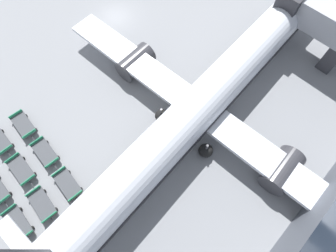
{
  "coord_description": "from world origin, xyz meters",
  "views": [
    {
      "loc": [
        23.79,
        -14.57,
        24.46
      ],
      "look_at": [
        16.44,
        -7.11,
        2.29
      ],
      "focal_mm": 28.0,
      "sensor_mm": 36.0,
      "label": 1
    }
  ],
  "objects_px": {
    "baggage_dolly_row_near_col_c": "(18,223)",
    "baggage_dolly_row_mid_a_col_b": "(21,170)",
    "baggage_dolly_row_mid_b_col_a": "(24,125)",
    "baggage_dolly_row_mid_a_col_c": "(42,204)",
    "airplane": "(207,99)",
    "baggage_dolly_row_mid_b_col_b": "(45,153)",
    "baggage_dolly_row_mid_b_col_c": "(68,184)"
  },
  "relations": [
    {
      "from": "baggage_dolly_row_mid_a_col_c",
      "to": "baggage_dolly_row_mid_b_col_b",
      "type": "height_order",
      "value": "same"
    },
    {
      "from": "baggage_dolly_row_mid_b_col_a",
      "to": "baggage_dolly_row_mid_a_col_c",
      "type": "bearing_deg",
      "value": -21.23
    },
    {
      "from": "baggage_dolly_row_near_col_c",
      "to": "baggage_dolly_row_mid_b_col_a",
      "type": "height_order",
      "value": "same"
    },
    {
      "from": "airplane",
      "to": "baggage_dolly_row_mid_b_col_a",
      "type": "xyz_separation_m",
      "value": [
        -12.0,
        -14.14,
        -2.38
      ]
    },
    {
      "from": "baggage_dolly_row_mid_b_col_a",
      "to": "baggage_dolly_row_mid_b_col_c",
      "type": "xyz_separation_m",
      "value": [
        8.13,
        -0.44,
        0.0
      ]
    },
    {
      "from": "baggage_dolly_row_mid_a_col_b",
      "to": "baggage_dolly_row_mid_a_col_c",
      "type": "bearing_deg",
      "value": -5.67
    },
    {
      "from": "airplane",
      "to": "baggage_dolly_row_mid_b_col_c",
      "type": "bearing_deg",
      "value": -104.85
    },
    {
      "from": "baggage_dolly_row_mid_a_col_b",
      "to": "baggage_dolly_row_mid_b_col_a",
      "type": "relative_size",
      "value": 0.99
    },
    {
      "from": "baggage_dolly_row_near_col_c",
      "to": "baggage_dolly_row_mid_a_col_b",
      "type": "bearing_deg",
      "value": 144.82
    },
    {
      "from": "baggage_dolly_row_near_col_c",
      "to": "baggage_dolly_row_mid_b_col_b",
      "type": "xyz_separation_m",
      "value": [
        -3.77,
        5.33,
        0.0
      ]
    },
    {
      "from": "baggage_dolly_row_near_col_c",
      "to": "baggage_dolly_row_mid_a_col_b",
      "type": "xyz_separation_m",
      "value": [
        -3.95,
        2.78,
        0.0
      ]
    },
    {
      "from": "airplane",
      "to": "baggage_dolly_row_mid_b_col_b",
      "type": "relative_size",
      "value": 11.95
    },
    {
      "from": "baggage_dolly_row_mid_a_col_b",
      "to": "airplane",
      "type": "bearing_deg",
      "value": 64.32
    },
    {
      "from": "baggage_dolly_row_near_col_c",
      "to": "baggage_dolly_row_mid_b_col_c",
      "type": "bearing_deg",
      "value": 86.78
    },
    {
      "from": "baggage_dolly_row_near_col_c",
      "to": "baggage_dolly_row_mid_b_col_b",
      "type": "distance_m",
      "value": 6.53
    },
    {
      "from": "baggage_dolly_row_mid_b_col_c",
      "to": "baggage_dolly_row_near_col_c",
      "type": "bearing_deg",
      "value": -93.22
    },
    {
      "from": "baggage_dolly_row_near_col_c",
      "to": "baggage_dolly_row_mid_a_col_b",
      "type": "relative_size",
      "value": 1.0
    },
    {
      "from": "baggage_dolly_row_mid_b_col_a",
      "to": "baggage_dolly_row_mid_b_col_b",
      "type": "xyz_separation_m",
      "value": [
        4.09,
        -0.15,
        0.0
      ]
    },
    {
      "from": "airplane",
      "to": "baggage_dolly_row_mid_b_col_c",
      "type": "distance_m",
      "value": 15.28
    },
    {
      "from": "baggage_dolly_row_mid_b_col_b",
      "to": "baggage_dolly_row_mid_b_col_c",
      "type": "xyz_separation_m",
      "value": [
        4.05,
        -0.3,
        0.0
      ]
    },
    {
      "from": "baggage_dolly_row_mid_b_col_c",
      "to": "baggage_dolly_row_mid_a_col_b",
      "type": "bearing_deg",
      "value": -151.94
    },
    {
      "from": "baggage_dolly_row_mid_b_col_a",
      "to": "baggage_dolly_row_near_col_c",
      "type": "bearing_deg",
      "value": -34.92
    },
    {
      "from": "baggage_dolly_row_near_col_c",
      "to": "baggage_dolly_row_mid_b_col_c",
      "type": "height_order",
      "value": "same"
    },
    {
      "from": "airplane",
      "to": "baggage_dolly_row_mid_a_col_b",
      "type": "xyz_separation_m",
      "value": [
        -8.1,
        -16.84,
        -2.38
      ]
    },
    {
      "from": "baggage_dolly_row_mid_a_col_b",
      "to": "baggage_dolly_row_mid_a_col_c",
      "type": "distance_m",
      "value": 4.11
    },
    {
      "from": "baggage_dolly_row_mid_b_col_c",
      "to": "airplane",
      "type": "bearing_deg",
      "value": 75.15
    },
    {
      "from": "airplane",
      "to": "baggage_dolly_row_mid_b_col_b",
      "type": "xyz_separation_m",
      "value": [
        -7.92,
        -14.29,
        -2.38
      ]
    },
    {
      "from": "airplane",
      "to": "baggage_dolly_row_mid_b_col_a",
      "type": "height_order",
      "value": "airplane"
    },
    {
      "from": "airplane",
      "to": "baggage_dolly_row_mid_a_col_b",
      "type": "height_order",
      "value": "airplane"
    },
    {
      "from": "baggage_dolly_row_mid_a_col_c",
      "to": "baggage_dolly_row_mid_b_col_a",
      "type": "distance_m",
      "value": 8.57
    },
    {
      "from": "baggage_dolly_row_mid_a_col_b",
      "to": "baggage_dolly_row_mid_b_col_b",
      "type": "height_order",
      "value": "same"
    },
    {
      "from": "baggage_dolly_row_mid_a_col_b",
      "to": "baggage_dolly_row_mid_b_col_b",
      "type": "distance_m",
      "value": 2.56
    }
  ]
}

